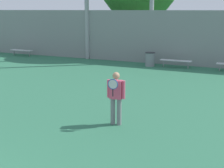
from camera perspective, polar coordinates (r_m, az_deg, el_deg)
tennis_player at (r=9.34m, az=0.73°, el=-2.07°), size 0.57×0.42×1.63m
bench_courtside_near at (r=19.22m, az=11.59°, el=4.17°), size 1.87×0.40×0.45m
bench_courtside_far at (r=24.60m, az=-16.24°, el=5.91°), size 1.82×0.40×0.45m
trash_bin at (r=19.45m, az=6.95°, el=4.53°), size 0.62×0.62×0.85m
back_fence at (r=20.09m, az=10.11°, el=8.32°), size 33.02×0.06×3.38m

